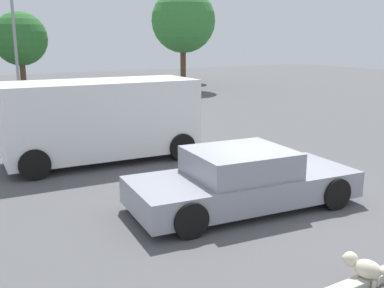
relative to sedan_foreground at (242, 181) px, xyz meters
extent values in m
plane|color=#515154|center=(0.38, 0.05, -0.55)|extent=(80.00, 80.00, 0.00)
cube|color=gray|center=(0.03, 0.00, -0.13)|extent=(4.73, 2.29, 0.52)
cube|color=gray|center=(-0.07, 0.01, 0.38)|extent=(2.08, 1.87, 0.51)
cube|color=slate|center=(0.83, -0.08, 0.38)|extent=(0.22, 1.56, 0.43)
cube|color=slate|center=(-0.98, 0.10, 0.38)|extent=(0.22, 1.56, 0.43)
cylinder|color=black|center=(1.69, 0.70, -0.23)|extent=(0.66, 0.28, 0.64)
cylinder|color=black|center=(1.51, -1.03, -0.23)|extent=(0.66, 0.28, 0.64)
cylinder|color=black|center=(-1.46, 1.02, -0.23)|extent=(0.66, 0.28, 0.64)
cylinder|color=black|center=(-1.64, -0.70, -0.23)|extent=(0.66, 0.28, 0.64)
ellipsoid|color=beige|center=(-0.34, -3.27, -0.31)|extent=(0.37, 0.44, 0.26)
sphere|color=beige|center=(-0.42, -3.04, -0.24)|extent=(0.21, 0.21, 0.21)
sphere|color=beige|center=(-0.45, -2.97, -0.25)|extent=(0.09, 0.09, 0.09)
cylinder|color=beige|center=(-0.45, -3.18, -0.49)|extent=(0.06, 0.06, 0.13)
cylinder|color=beige|center=(-0.31, -3.13, -0.49)|extent=(0.06, 0.06, 0.13)
cylinder|color=beige|center=(-0.37, -3.40, -0.49)|extent=(0.06, 0.06, 0.13)
cylinder|color=beige|center=(-0.23, -3.36, -0.49)|extent=(0.06, 0.06, 0.13)
cube|color=white|center=(-1.15, 4.87, 0.66)|extent=(5.23, 2.32, 1.99)
cube|color=slate|center=(1.37, 4.73, 1.10)|extent=(0.15, 1.74, 0.80)
cylinder|color=black|center=(0.86, 5.74, -0.17)|extent=(0.77, 0.29, 0.76)
cylinder|color=black|center=(0.75, 3.79, -0.17)|extent=(0.77, 0.29, 0.76)
cylinder|color=black|center=(-3.06, 5.95, -0.17)|extent=(0.77, 0.29, 0.76)
cylinder|color=black|center=(-3.17, 4.01, -0.17)|extent=(0.77, 0.29, 0.76)
cylinder|color=gray|center=(-1.14, 16.69, 2.30)|extent=(0.14, 0.14, 5.71)
cylinder|color=brown|center=(12.58, 24.36, 0.83)|extent=(0.38, 0.38, 2.77)
sphere|color=#2D6B2D|center=(12.58, 24.36, 3.60)|extent=(3.67, 3.67, 3.67)
cylinder|color=brown|center=(0.36, 23.50, 0.50)|extent=(0.36, 0.36, 2.11)
sphere|color=#2D6B2D|center=(0.36, 23.50, 2.81)|extent=(3.35, 3.35, 3.35)
cylinder|color=brown|center=(9.77, 19.35, 0.93)|extent=(0.31, 0.31, 2.96)
sphere|color=#387F38|center=(9.77, 19.35, 3.96)|extent=(4.14, 4.14, 4.14)
camera|label=1|loc=(-5.26, -6.82, 2.72)|focal=42.11mm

